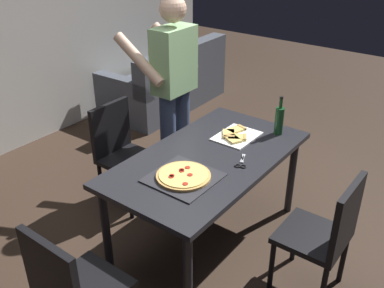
% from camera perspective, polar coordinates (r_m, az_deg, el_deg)
% --- Properties ---
extents(ground_plane, '(12.00, 12.00, 0.00)m').
position_cam_1_polar(ground_plane, '(3.57, 1.97, -12.11)').
color(ground_plane, '#38281E').
extents(dining_table, '(1.59, 0.88, 0.75)m').
position_cam_1_polar(dining_table, '(3.18, 2.16, -2.80)').
color(dining_table, '#232328').
rests_on(dining_table, ground_plane).
extents(chair_near_camera, '(0.42, 0.42, 0.90)m').
position_cam_1_polar(chair_near_camera, '(2.94, 17.27, -10.92)').
color(chair_near_camera, black).
rests_on(chair_near_camera, ground_plane).
extents(chair_far_side, '(0.42, 0.42, 0.90)m').
position_cam_1_polar(chair_far_side, '(3.79, -9.38, -0.54)').
color(chair_far_side, black).
rests_on(chair_far_side, ground_plane).
extents(chair_left_end, '(0.42, 0.42, 0.90)m').
position_cam_1_polar(chair_left_end, '(2.55, -15.56, -17.71)').
color(chair_left_end, black).
rests_on(chair_left_end, ground_plane).
extents(couch, '(1.72, 0.90, 0.85)m').
position_cam_1_polar(couch, '(5.81, -3.20, 7.83)').
color(couch, '#4C515B').
rests_on(couch, ground_plane).
extents(person_serving_pizza, '(0.55, 0.54, 1.75)m').
position_cam_1_polar(person_serving_pizza, '(3.76, -2.52, 7.71)').
color(person_serving_pizza, '#38476B').
rests_on(person_serving_pizza, ground_plane).
extents(pepperoni_pizza_on_tray, '(0.42, 0.42, 0.04)m').
position_cam_1_polar(pepperoni_pizza_on_tray, '(2.87, -1.14, -4.28)').
color(pepperoni_pizza_on_tray, '#2D2D33').
rests_on(pepperoni_pizza_on_tray, dining_table).
extents(pizza_slices_on_towel, '(0.36, 0.28, 0.03)m').
position_cam_1_polar(pizza_slices_on_towel, '(3.42, 5.72, 1.13)').
color(pizza_slices_on_towel, white).
rests_on(pizza_slices_on_towel, dining_table).
extents(wine_bottle, '(0.07, 0.07, 0.32)m').
position_cam_1_polar(wine_bottle, '(3.48, 11.40, 3.12)').
color(wine_bottle, '#194723').
rests_on(wine_bottle, dining_table).
extents(kitchen_scissors, '(0.20, 0.12, 0.01)m').
position_cam_1_polar(kitchen_scissors, '(3.06, 6.50, -2.53)').
color(kitchen_scissors, silver).
rests_on(kitchen_scissors, dining_table).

